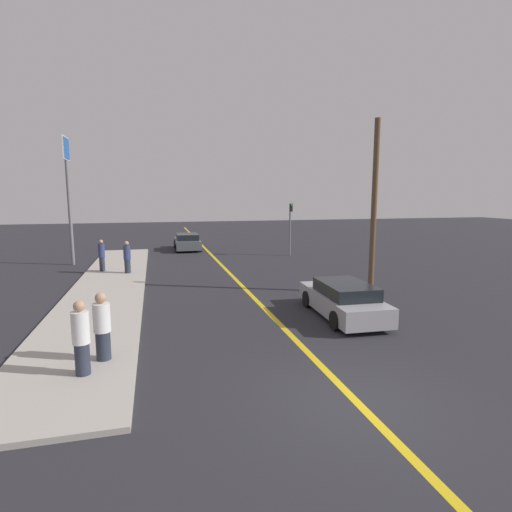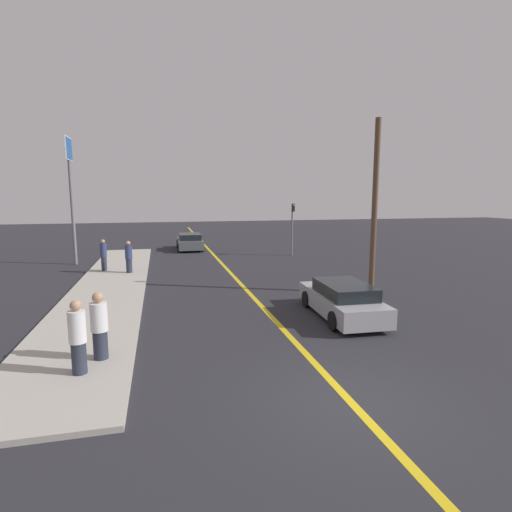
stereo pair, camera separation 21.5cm
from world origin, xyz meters
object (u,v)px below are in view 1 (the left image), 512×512
(pedestrian_far_standing, at_px, (127,257))
(roadside_sign, at_px, (67,173))
(car_near_right_lane, at_px, (343,300))
(pedestrian_near_curb, at_px, (81,338))
(utility_pole, at_px, (374,208))
(car_ahead_center, at_px, (187,242))
(traffic_light, at_px, (290,224))
(pedestrian_by_sign, at_px, (102,255))
(pedestrian_mid_group, at_px, (102,327))

(pedestrian_far_standing, distance_m, roadside_sign, 7.19)
(car_near_right_lane, height_order, pedestrian_near_curb, pedestrian_near_curb)
(utility_pole, bearing_deg, car_ahead_center, 112.12)
(pedestrian_far_standing, height_order, utility_pole, utility_pole)
(car_near_right_lane, height_order, car_ahead_center, car_ahead_center)
(car_near_right_lane, xyz_separation_m, traffic_light, (2.97, 14.28, 1.68))
(pedestrian_by_sign, xyz_separation_m, traffic_light, (12.21, 3.67, 1.29))
(car_ahead_center, xyz_separation_m, pedestrian_far_standing, (-3.96, -9.62, 0.36))
(pedestrian_mid_group, xyz_separation_m, utility_pole, (10.50, 5.12, 2.73))
(car_near_right_lane, height_order, traffic_light, traffic_light)
(pedestrian_by_sign, bearing_deg, pedestrian_mid_group, -83.28)
(car_near_right_lane, distance_m, pedestrian_mid_group, 8.04)
(pedestrian_near_curb, xyz_separation_m, pedestrian_far_standing, (0.25, 12.69, -0.01))
(utility_pole, bearing_deg, pedestrian_mid_group, -154.04)
(car_near_right_lane, relative_size, roadside_sign, 0.58)
(pedestrian_mid_group, bearing_deg, car_near_right_lane, 16.00)
(car_ahead_center, distance_m, pedestrian_near_curb, 22.71)
(pedestrian_near_curb, bearing_deg, traffic_light, 57.39)
(pedestrian_mid_group, distance_m, pedestrian_far_standing, 11.89)
(pedestrian_near_curb, bearing_deg, pedestrian_far_standing, 88.89)
(pedestrian_far_standing, distance_m, pedestrian_by_sign, 1.67)
(traffic_light, relative_size, roadside_sign, 0.48)
(pedestrian_far_standing, height_order, pedestrian_by_sign, pedestrian_by_sign)
(pedestrian_near_curb, height_order, utility_pole, utility_pole)
(pedestrian_far_standing, relative_size, traffic_light, 0.47)
(traffic_light, bearing_deg, pedestrian_near_curb, -122.61)
(car_near_right_lane, height_order, utility_pole, utility_pole)
(pedestrian_far_standing, bearing_deg, roadside_sign, 129.04)
(pedestrian_mid_group, xyz_separation_m, pedestrian_by_sign, (-1.51, 12.82, 0.02))
(car_near_right_lane, bearing_deg, car_ahead_center, 103.85)
(pedestrian_by_sign, bearing_deg, pedestrian_near_curb, -85.18)
(pedestrian_by_sign, relative_size, roadside_sign, 0.22)
(traffic_light, bearing_deg, pedestrian_mid_group, -122.96)
(car_near_right_lane, xyz_separation_m, pedestrian_by_sign, (-9.23, 10.61, 0.39))
(car_ahead_center, height_order, pedestrian_near_curb, pedestrian_near_curb)
(pedestrian_near_curb, xyz_separation_m, roadside_sign, (-3.25, 16.99, 4.57))
(pedestrian_by_sign, bearing_deg, traffic_light, 16.74)
(car_ahead_center, relative_size, pedestrian_by_sign, 2.51)
(car_near_right_lane, relative_size, traffic_light, 1.21)
(car_ahead_center, bearing_deg, car_near_right_lane, -77.95)
(car_near_right_lane, relative_size, utility_pole, 0.60)
(pedestrian_near_curb, bearing_deg, car_ahead_center, 79.34)
(roadside_sign, bearing_deg, pedestrian_mid_group, -77.44)
(pedestrian_mid_group, bearing_deg, traffic_light, 57.04)
(car_ahead_center, xyz_separation_m, roadside_sign, (-7.45, -5.32, 4.94))
(car_near_right_lane, distance_m, pedestrian_by_sign, 14.07)
(pedestrian_by_sign, xyz_separation_m, utility_pole, (12.02, -7.71, 2.72))
(pedestrian_mid_group, xyz_separation_m, traffic_light, (10.70, 16.49, 1.31))
(traffic_light, height_order, roadside_sign, roadside_sign)
(pedestrian_far_standing, xyz_separation_m, utility_pole, (10.62, -6.78, 2.73))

